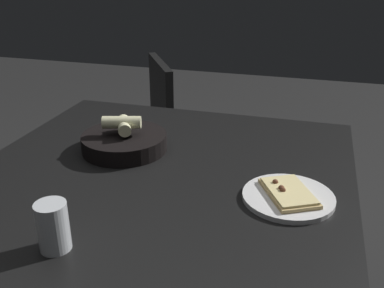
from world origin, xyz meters
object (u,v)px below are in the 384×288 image
bread_basket (124,141)px  pizza_plate (288,196)px  dining_table (158,191)px  chair_near (139,134)px  beer_glass (53,229)px

bread_basket → pizza_plate: bearing=72.6°
bread_basket → dining_table: bearing=49.5°
pizza_plate → chair_near: (-0.86, -0.79, -0.26)m
dining_table → beer_glass: 0.41m
beer_glass → dining_table: bearing=165.9°
pizza_plate → bread_basket: (-0.17, -0.55, 0.02)m
bread_basket → beer_glass: size_ratio=2.46×
pizza_plate → dining_table: bearing=-94.4°
bread_basket → chair_near: same height
dining_table → bread_basket: bread_basket is taller
pizza_plate → chair_near: chair_near is taller
pizza_plate → chair_near: bearing=-137.4°
dining_table → beer_glass: size_ratio=10.33×
pizza_plate → bread_basket: size_ratio=0.87×
dining_table → chair_near: size_ratio=1.37×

